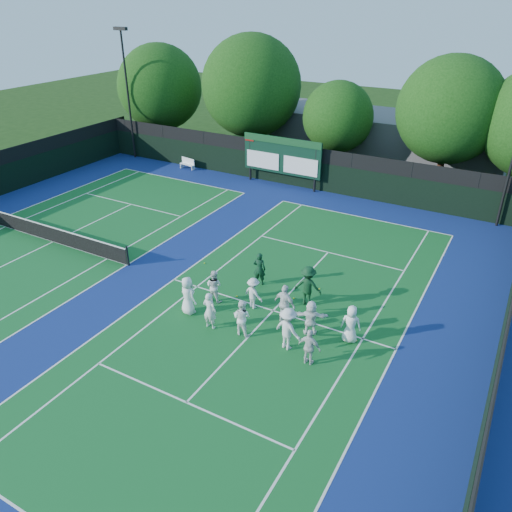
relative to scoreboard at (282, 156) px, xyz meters
The scene contains 32 objects.
ground 17.23m from the scoreboard, 65.78° to the right, with size 120.00×120.00×0.00m, color #18360E.
court_apron 14.78m from the scoreboard, 86.03° to the right, with size 34.00×32.00×0.01m, color navy.
near_court 16.33m from the scoreboard, 64.32° to the right, with size 11.05×23.85×0.01m.
left_court 16.32m from the scoreboard, 115.60° to the right, with size 11.05×23.85×0.01m.
back_fence 1.38m from the scoreboard, 22.25° to the left, with size 34.00×0.08×3.00m.
divider_fence_right 21.68m from the scoreboard, 42.33° to the right, with size 0.08×32.00×3.00m.
scoreboard is the anchor object (origin of this frame).
clubhouse 9.80m from the scoreboard, 59.22° to the left, with size 18.00×6.00×4.00m, color #59595E.
light_pole_left 14.58m from the scoreboard, behind, with size 1.20×0.30×10.12m.
tennis_net 16.26m from the scoreboard, 115.60° to the right, with size 11.30×0.10×1.10m.
bench 8.37m from the scoreboard, behind, with size 1.41×0.61×0.87m.
tree_a 14.51m from the scoreboard, 163.72° to the left, with size 7.20×7.20×8.80m.
tree_b 7.07m from the scoreboard, 138.84° to the left, with size 7.74×7.74×9.89m.
tree_c 5.24m from the scoreboard, 56.28° to the left, with size 5.11×5.11×7.00m.
tree_d 11.54m from the scoreboard, 21.18° to the left, with size 6.91×6.91×9.17m.
tennis_ball_0 15.40m from the scoreboard, 70.77° to the right, with size 0.07×0.07×0.07m, color #BADB19.
tennis_ball_1 15.33m from the scoreboard, 60.86° to the right, with size 0.07×0.07×0.07m, color #BADB19.
tennis_ball_3 12.84m from the scoreboard, 81.34° to the right, with size 0.07×0.07×0.07m, color #BADB19.
tennis_ball_4 14.55m from the scoreboard, 55.82° to the right, with size 0.07×0.07×0.07m, color #BADB19.
tennis_ball_5 18.59m from the scoreboard, 53.61° to the right, with size 0.07×0.07×0.07m, color #BADB19.
player_front_0 17.01m from the scoreboard, 76.87° to the right, with size 0.86×0.56×1.76m, color white.
player_front_1 17.81m from the scoreboard, 72.69° to the right, with size 0.62×0.40×1.69m, color silver.
player_front_2 18.02m from the scoreboard, 68.22° to the right, with size 0.78×0.61×1.61m, color white.
player_front_3 18.78m from the scoreboard, 62.33° to the right, with size 1.18×0.68×1.83m, color silver.
player_front_4 19.72m from the scoreboard, 60.05° to the right, with size 0.90×0.38×1.54m, color silver.
player_back_0 15.81m from the scoreboard, 74.17° to the right, with size 0.75×0.59×1.55m, color silver.
player_back_1 16.06m from the scoreboard, 67.51° to the right, with size 0.96×0.55×1.49m, color silver.
player_back_2 17.03m from the scoreboard, 62.61° to the right, with size 1.06×0.44×1.80m, color white.
player_back_3 17.83m from the scoreboard, 59.24° to the right, with size 1.43×0.46×1.54m, color white.
player_back_4 18.44m from the scoreboard, 54.48° to the right, with size 0.80×0.52×1.64m, color white.
coach_left 14.01m from the scoreboard, 67.40° to the right, with size 0.61×0.40×1.67m, color #0D321D.
coach_right 15.66m from the scoreboard, 58.81° to the right, with size 1.23×0.71×1.91m, color #0F371B.
Camera 1 is at (8.35, -15.32, 12.48)m, focal length 35.00 mm.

